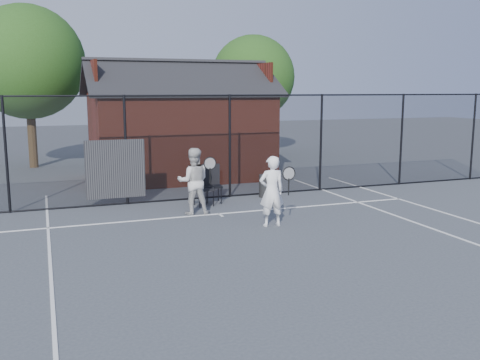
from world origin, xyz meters
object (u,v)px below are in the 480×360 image
object	(u,v)px
player_front	(272,191)
chair_right	(204,187)
player_back	(193,181)
chair_left	(212,184)
waste_bin	(267,186)
clubhouse	(180,133)

from	to	relation	value
player_front	chair_right	bearing A→B (deg)	107.75
player_back	chair_left	size ratio (longest dim) A/B	1.61
chair_left	chair_right	distance (m)	0.42
player_back	chair_left	world-z (taller)	player_back
player_front	player_back	xyz separation A→B (m)	(-1.37, 1.81, 0.02)
player_front	player_back	bearing A→B (deg)	127.10
waste_bin	clubhouse	bearing A→B (deg)	108.90
clubhouse	chair_right	world-z (taller)	clubhouse
player_back	player_front	bearing A→B (deg)	-52.90
waste_bin	chair_left	bearing A→B (deg)	-172.23
chair_left	waste_bin	bearing A→B (deg)	14.59
player_back	chair_left	xyz separation A→B (m)	(0.84, 1.11, -0.32)
player_front	chair_left	world-z (taller)	player_front
chair_right	waste_bin	xyz separation A→B (m)	(2.08, 0.50, -0.17)
clubhouse	waste_bin	xyz separation A→B (m)	(1.51, -4.40, -1.28)
clubhouse	waste_bin	distance (m)	4.82
chair_right	clubhouse	bearing A→B (deg)	77.05
player_front	clubhouse	bearing A→B (deg)	92.13
player_back	chair_right	xyz separation A→B (m)	(0.52, 0.85, -0.34)
clubhouse	player_front	world-z (taller)	clubhouse
player_front	player_back	world-z (taller)	player_back
player_front	chair_left	distance (m)	2.99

